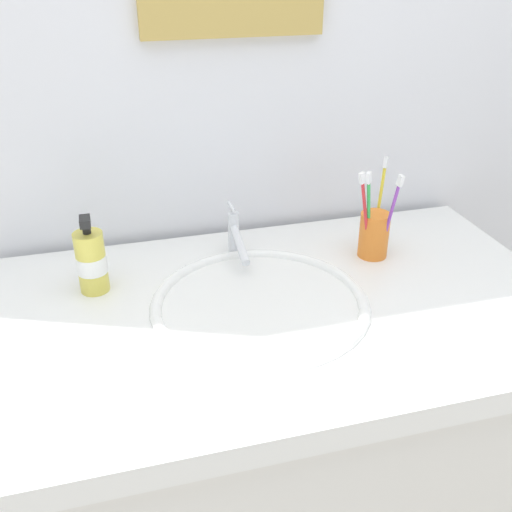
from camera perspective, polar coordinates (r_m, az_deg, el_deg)
tiled_wall_back at (r=1.34m, az=-2.44°, el=17.23°), size 2.35×0.04×2.40m
vanity_counter at (r=1.41m, az=1.87°, el=-19.05°), size 1.15×0.67×0.84m
sink_basin at (r=1.15m, az=0.39°, el=-5.94°), size 0.43×0.43×0.09m
faucet at (r=1.28m, az=-1.99°, el=1.94°), size 0.02×0.16×0.11m
toothbrush_cup at (r=1.31m, az=11.44°, el=2.04°), size 0.06×0.06×0.10m
toothbrush_purple at (r=1.26m, az=13.08°, el=4.20°), size 0.02×0.05×0.20m
toothbrush_yellow at (r=1.32m, az=12.03°, el=5.57°), size 0.04×0.04×0.21m
toothbrush_green at (r=1.25m, az=10.95°, el=4.41°), size 0.04×0.04×0.20m
toothbrush_red at (r=1.25m, az=10.60°, el=4.37°), size 0.05×0.03×0.20m
soap_dispenser at (r=1.19m, az=-15.79°, el=-0.51°), size 0.06×0.06×0.16m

